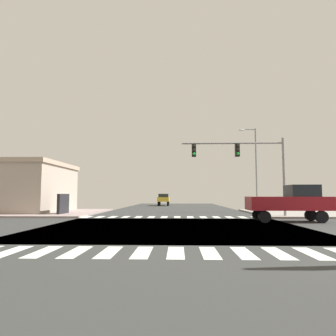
{
  "coord_description": "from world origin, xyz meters",
  "views": [
    {
      "loc": [
        0.32,
        -16.63,
        1.71
      ],
      "look_at": [
        -0.35,
        3.79,
        3.49
      ],
      "focal_mm": 32.98,
      "sensor_mm": 36.0,
      "label": 1
    }
  ],
  "objects_px": {
    "pickup_leading_1": "(291,201)",
    "street_lamp": "(254,162)",
    "traffic_signal_mast": "(242,158)",
    "sedan_crossing_2": "(164,199)"
  },
  "relations": [
    {
      "from": "pickup_leading_1",
      "to": "street_lamp",
      "type": "bearing_deg",
      "value": 177.52
    },
    {
      "from": "street_lamp",
      "to": "pickup_leading_1",
      "type": "relative_size",
      "value": 1.67
    },
    {
      "from": "traffic_signal_mast",
      "to": "pickup_leading_1",
      "type": "bearing_deg",
      "value": -58.89
    },
    {
      "from": "sedan_crossing_2",
      "to": "street_lamp",
      "type": "bearing_deg",
      "value": 119.22
    },
    {
      "from": "traffic_signal_mast",
      "to": "street_lamp",
      "type": "xyz_separation_m",
      "value": [
        2.75,
        7.61,
        0.48
      ]
    },
    {
      "from": "street_lamp",
      "to": "traffic_signal_mast",
      "type": "bearing_deg",
      "value": -109.86
    },
    {
      "from": "street_lamp",
      "to": "sedan_crossing_2",
      "type": "xyz_separation_m",
      "value": [
        -10.05,
        17.97,
        -3.94
      ]
    },
    {
      "from": "traffic_signal_mast",
      "to": "pickup_leading_1",
      "type": "relative_size",
      "value": 1.56
    },
    {
      "from": "sedan_crossing_2",
      "to": "traffic_signal_mast",
      "type": "bearing_deg",
      "value": 105.93
    },
    {
      "from": "traffic_signal_mast",
      "to": "sedan_crossing_2",
      "type": "relative_size",
      "value": 1.85
    }
  ]
}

